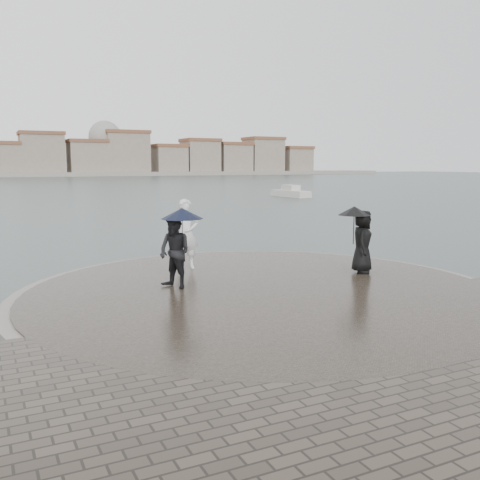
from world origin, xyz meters
TOP-DOWN VIEW (x-y plane):
  - ground at (0.00, 0.00)m, footprint 400.00×400.00m
  - kerb_ring at (0.00, 3.50)m, footprint 12.50×12.50m
  - quay_tip at (0.00, 3.50)m, footprint 11.90×11.90m
  - statue at (-0.80, 6.90)m, footprint 0.88×0.69m
  - visitor_left at (-1.91, 4.59)m, footprint 1.32×1.22m
  - visitor_right at (3.55, 4.06)m, footprint 1.24×1.11m
  - boats at (7.62, 37.52)m, footprint 35.66×14.31m

SIDE VIEW (x-z plane):
  - ground at x=0.00m, z-range 0.00..0.00m
  - kerb_ring at x=0.00m, z-range 0.00..0.32m
  - quay_tip at x=0.00m, z-range 0.00..0.36m
  - boats at x=7.62m, z-range -0.37..1.13m
  - statue at x=-0.80m, z-range 0.36..2.48m
  - visitor_right at x=3.55m, z-range 0.48..2.43m
  - visitor_left at x=-1.91m, z-range 0.49..2.53m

